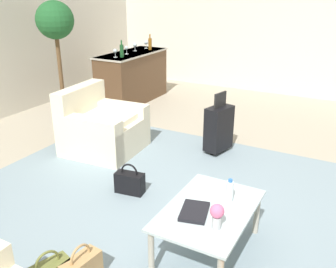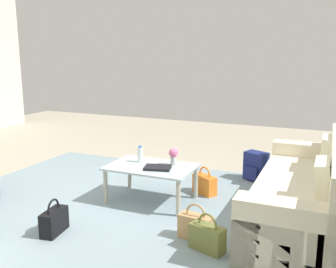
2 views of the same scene
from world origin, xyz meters
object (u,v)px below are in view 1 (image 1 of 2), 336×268
object	(u,v)px
armchair	(100,129)
handbag_black	(130,182)
wine_glass_rightmost	(146,43)
coffee_table_book	(194,211)
flower_vase	(217,214)
water_bottle	(230,191)
wine_bottle_amber	(150,44)
coffee_table	(209,214)
wine_glass_left_of_centre	(126,48)
potted_ficus	(57,36)
wine_glass_leftmost	(115,51)
wine_bottle_green	(122,51)
wine_glass_right_of_centre	(135,45)
bar_console	(132,76)
suitcase_black	(219,128)

from	to	relation	value
armchair	handbag_black	size ratio (longest dim) A/B	2.82
wine_glass_rightmost	handbag_black	distance (m)	4.18
coffee_table_book	flower_vase	bearing A→B (deg)	-127.63
water_bottle	wine_bottle_amber	world-z (taller)	wine_bottle_amber
coffee_table	wine_glass_left_of_centre	distance (m)	4.58
flower_vase	potted_ficus	size ratio (longest dim) A/B	0.11
wine_glass_leftmost	wine_bottle_green	distance (m)	0.12
armchair	water_bottle	bearing A→B (deg)	-115.72
armchair	wine_glass_right_of_centre	xyz separation A→B (m)	(2.39, 0.97, 0.76)
coffee_table_book	wine_glass_rightmost	size ratio (longest dim) A/B	1.94
wine_bottle_amber	bar_console	bearing A→B (deg)	165.02
armchair	suitcase_black	size ratio (longest dim) A/B	1.19
flower_vase	wine_bottle_amber	xyz separation A→B (m)	(4.19, 3.12, 0.51)
wine_glass_leftmost	potted_ficus	xyz separation A→B (m)	(-0.74, 0.63, 0.31)
wine_bottle_green	handbag_black	xyz separation A→B (m)	(-2.51, -1.83, -0.94)
wine_glass_leftmost	wine_bottle_amber	size ratio (longest dim) A/B	0.51
armchair	wine_glass_leftmost	bearing A→B (deg)	28.54
wine_glass_right_of_centre	armchair	bearing A→B (deg)	-157.93
bar_console	handbag_black	bearing A→B (deg)	-146.92
water_bottle	potted_ficus	distance (m)	4.37
wine_glass_leftmost	wine_glass_left_of_centre	xyz separation A→B (m)	(0.38, 0.02, 0.00)
wine_glass_right_of_centre	suitcase_black	distance (m)	3.05
flower_vase	wine_glass_leftmost	size ratio (longest dim) A/B	1.33
wine_bottle_amber	potted_ficus	world-z (taller)	potted_ficus
wine_bottle_amber	wine_glass_right_of_centre	bearing A→B (deg)	149.49
wine_glass_right_of_centre	wine_glass_leftmost	bearing A→B (deg)	-174.17
coffee_table	wine_glass_right_of_centre	world-z (taller)	wine_glass_right_of_centre
flower_vase	suitcase_black	size ratio (longest dim) A/B	0.24
coffee_table_book	wine_glass_right_of_centre	distance (m)	4.92
water_bottle	bar_console	size ratio (longest dim) A/B	0.12
coffee_table_book	wine_bottle_green	size ratio (longest dim) A/B	1.00
flower_vase	bar_console	xyz separation A→B (m)	(3.72, 3.25, -0.07)
handbag_black	wine_bottle_amber	bearing A→B (deg)	27.73
coffee_table	suitcase_black	distance (m)	2.12
wine_bottle_amber	potted_ficus	xyz separation A→B (m)	(-1.77, 0.73, 0.30)
water_bottle	wine_glass_left_of_centre	size ratio (longest dim) A/B	1.32
coffee_table_book	wine_glass_right_of_centre	bearing A→B (deg)	24.68
coffee_table_book	wine_bottle_green	distance (m)	4.31
flower_vase	wine_glass_rightmost	world-z (taller)	wine_glass_rightmost
wine_bottle_amber	wine_glass_rightmost	bearing A→B (deg)	59.46
wine_glass_left_of_centre	wine_bottle_amber	world-z (taller)	wine_bottle_amber
wine_glass_rightmost	wine_bottle_green	size ratio (longest dim) A/B	0.51
coffee_table_book	handbag_black	bearing A→B (deg)	45.62
wine_glass_right_of_centre	wine_bottle_green	distance (m)	0.70
armchair	potted_ficus	distance (m)	2.07
coffee_table	wine_glass_rightmost	bearing A→B (deg)	37.54
water_bottle	wine_glass_leftmost	bearing A→B (deg)	49.15
coffee_table	coffee_table_book	xyz separation A→B (m)	(-0.12, 0.08, 0.07)
wine_glass_rightmost	wine_bottle_green	bearing A→B (deg)	-171.99
armchair	wine_glass_rightmost	world-z (taller)	wine_glass_rightmost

